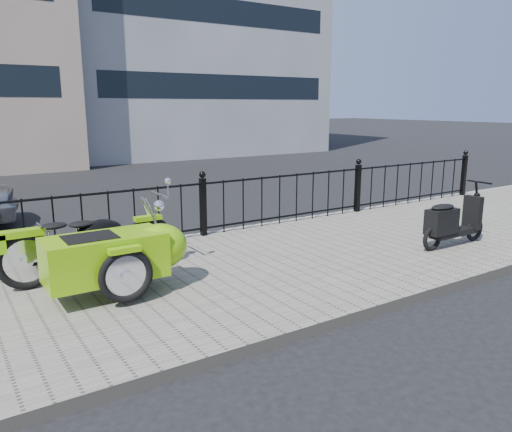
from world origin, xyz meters
TOP-DOWN VIEW (x-y plane):
  - ground at (0.00, 0.00)m, footprint 120.00×120.00m
  - sidewalk at (0.00, -0.50)m, footprint 30.00×3.80m
  - curb at (0.00, 1.44)m, footprint 30.00×0.10m
  - iron_fence at (0.00, 1.30)m, footprint 14.11×0.11m
  - motorcycle_sidecar at (-2.00, -0.41)m, footprint 2.28×1.48m
  - scooter at (2.85, -1.36)m, footprint 1.43×0.42m
  - spare_tire at (-1.91, -0.73)m, footprint 0.67×0.41m

SIDE VIEW (x-z plane):
  - ground at x=0.00m, z-range 0.00..0.00m
  - sidewalk at x=0.00m, z-range 0.00..0.12m
  - curb at x=0.00m, z-range 0.00..0.12m
  - spare_tire at x=-1.91m, z-range 0.12..0.82m
  - scooter at x=2.85m, z-range 0.01..0.98m
  - iron_fence at x=0.00m, z-range 0.05..1.12m
  - motorcycle_sidecar at x=-2.00m, z-range 0.10..1.09m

